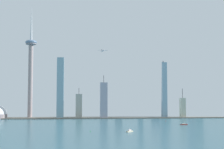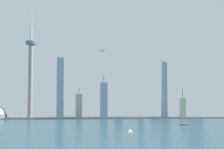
{
  "view_description": "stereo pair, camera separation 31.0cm",
  "coord_description": "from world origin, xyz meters",
  "px_view_note": "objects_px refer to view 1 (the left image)",
  "views": [
    {
      "loc": [
        -104.77,
        -514.17,
        59.77
      ],
      "look_at": [
        -10.86,
        430.53,
        127.7
      ],
      "focal_mm": 52.62,
      "sensor_mm": 36.0,
      "label": 1
    },
    {
      "loc": [
        -104.46,
        -514.2,
        59.77
      ],
      "look_at": [
        -10.86,
        430.53,
        127.7
      ],
      "focal_mm": 52.62,
      "sensor_mm": 36.0,
      "label": 2
    }
  ],
  "objects_px": {
    "skyscraper_2": "(168,107)",
    "boat_3": "(130,131)",
    "skyscraper_9": "(155,109)",
    "boat_2": "(184,124)",
    "skyscraper_10": "(190,89)",
    "skyscraper_11": "(60,88)",
    "skyscraper_12": "(104,100)",
    "observation_tower": "(31,64)",
    "skyscraper_1": "(165,109)",
    "skyscraper_8": "(164,90)",
    "skyscraper_6": "(183,108)",
    "channel_buoy_0": "(90,131)",
    "skyscraper_4": "(199,90)",
    "skyscraper_3": "(140,92)",
    "skyscraper_7": "(1,105)",
    "airplane": "(103,51)",
    "skyscraper_0": "(79,106)",
    "skyscraper_5": "(119,106)",
    "channel_buoy_1": "(166,121)"
  },
  "relations": [
    {
      "from": "skyscraper_10",
      "to": "boat_3",
      "type": "bearing_deg",
      "value": -121.13
    },
    {
      "from": "skyscraper_11",
      "to": "channel_buoy_0",
      "type": "height_order",
      "value": "skyscraper_11"
    },
    {
      "from": "skyscraper_4",
      "to": "channel_buoy_0",
      "type": "distance_m",
      "value": 634.64
    },
    {
      "from": "skyscraper_1",
      "to": "skyscraper_8",
      "type": "relative_size",
      "value": 0.33
    },
    {
      "from": "skyscraper_4",
      "to": "skyscraper_12",
      "type": "xyz_separation_m",
      "value": [
        -334.23,
        -123.8,
        -34.88
      ]
    },
    {
      "from": "skyscraper_6",
      "to": "skyscraper_2",
      "type": "bearing_deg",
      "value": 100.71
    },
    {
      "from": "skyscraper_10",
      "to": "skyscraper_12",
      "type": "xyz_separation_m",
      "value": [
        -279.91,
        -51.48,
        -34.85
      ]
    },
    {
      "from": "skyscraper_1",
      "to": "skyscraper_8",
      "type": "height_order",
      "value": "skyscraper_8"
    },
    {
      "from": "skyscraper_7",
      "to": "skyscraper_6",
      "type": "bearing_deg",
      "value": -10.63
    },
    {
      "from": "skyscraper_8",
      "to": "boat_2",
      "type": "relative_size",
      "value": 10.72
    },
    {
      "from": "skyscraper_3",
      "to": "skyscraper_11",
      "type": "distance_m",
      "value": 255.61
    },
    {
      "from": "skyscraper_6",
      "to": "skyscraper_0",
      "type": "bearing_deg",
      "value": 177.05
    },
    {
      "from": "skyscraper_12",
      "to": "airplane",
      "type": "bearing_deg",
      "value": -96.35
    },
    {
      "from": "skyscraper_0",
      "to": "boat_3",
      "type": "height_order",
      "value": "skyscraper_0"
    },
    {
      "from": "skyscraper_11",
      "to": "skyscraper_12",
      "type": "xyz_separation_m",
      "value": [
        126.99,
        -17.68,
        -37.08
      ]
    },
    {
      "from": "skyscraper_2",
      "to": "skyscraper_8",
      "type": "relative_size",
      "value": 0.35
    },
    {
      "from": "skyscraper_4",
      "to": "skyscraper_8",
      "type": "height_order",
      "value": "skyscraper_4"
    },
    {
      "from": "skyscraper_9",
      "to": "boat_2",
      "type": "xyz_separation_m",
      "value": [
        -12.81,
        -329.96,
        -23.09
      ]
    },
    {
      "from": "skyscraper_8",
      "to": "boat_3",
      "type": "bearing_deg",
      "value": -112.54
    },
    {
      "from": "skyscraper_8",
      "to": "channel_buoy_1",
      "type": "xyz_separation_m",
      "value": [
        -35.43,
        -151.28,
        -84.44
      ]
    },
    {
      "from": "skyscraper_1",
      "to": "skyscraper_5",
      "type": "height_order",
      "value": "skyscraper_5"
    },
    {
      "from": "skyscraper_3",
      "to": "skyscraper_10",
      "type": "distance_m",
      "value": 159.42
    },
    {
      "from": "skyscraper_6",
      "to": "skyscraper_10",
      "type": "bearing_deg",
      "value": 47.36
    },
    {
      "from": "skyscraper_2",
      "to": "skyscraper_4",
      "type": "height_order",
      "value": "skyscraper_4"
    },
    {
      "from": "skyscraper_0",
      "to": "skyscraper_12",
      "type": "xyz_separation_m",
      "value": [
        72.24,
        -23.6,
        16.79
      ]
    },
    {
      "from": "skyscraper_9",
      "to": "skyscraper_7",
      "type": "bearing_deg",
      "value": 176.96
    },
    {
      "from": "skyscraper_6",
      "to": "skyscraper_7",
      "type": "xyz_separation_m",
      "value": [
        -556.66,
        104.46,
        6.39
      ]
    },
    {
      "from": "skyscraper_0",
      "to": "airplane",
      "type": "distance_m",
      "value": 189.61
    },
    {
      "from": "channel_buoy_1",
      "to": "skyscraper_5",
      "type": "bearing_deg",
      "value": 119.12
    },
    {
      "from": "observation_tower",
      "to": "skyscraper_6",
      "type": "bearing_deg",
      "value": -3.57
    },
    {
      "from": "observation_tower",
      "to": "skyscraper_3",
      "type": "height_order",
      "value": "observation_tower"
    },
    {
      "from": "skyscraper_10",
      "to": "skyscraper_11",
      "type": "height_order",
      "value": "skyscraper_11"
    },
    {
      "from": "skyscraper_2",
      "to": "skyscraper_10",
      "type": "distance_m",
      "value": 100.78
    },
    {
      "from": "channel_buoy_1",
      "to": "airplane",
      "type": "relative_size",
      "value": 0.05
    },
    {
      "from": "skyscraper_6",
      "to": "airplane",
      "type": "height_order",
      "value": "airplane"
    },
    {
      "from": "skyscraper_10",
      "to": "boat_2",
      "type": "xyz_separation_m",
      "value": [
        -118.92,
        -295.51,
        -86.26
      ]
    },
    {
      "from": "observation_tower",
      "to": "skyscraper_6",
      "type": "height_order",
      "value": "observation_tower"
    },
    {
      "from": "channel_buoy_0",
      "to": "skyscraper_4",
      "type": "bearing_deg",
      "value": 52.2
    },
    {
      "from": "skyscraper_3",
      "to": "boat_3",
      "type": "distance_m",
      "value": 473.92
    },
    {
      "from": "skyscraper_3",
      "to": "skyscraper_10",
      "type": "bearing_deg",
      "value": -7.83
    },
    {
      "from": "observation_tower",
      "to": "skyscraper_10",
      "type": "height_order",
      "value": "observation_tower"
    },
    {
      "from": "skyscraper_2",
      "to": "boat_2",
      "type": "xyz_separation_m",
      "value": [
        -59.61,
        -351.41,
        -26.99
      ]
    },
    {
      "from": "skyscraper_0",
      "to": "skyscraper_4",
      "type": "distance_m",
      "value": 421.82
    },
    {
      "from": "skyscraper_9",
      "to": "skyscraper_0",
      "type": "bearing_deg",
      "value": -165.78
    },
    {
      "from": "skyscraper_9",
      "to": "skyscraper_12",
      "type": "bearing_deg",
      "value": -153.69
    },
    {
      "from": "boat_2",
      "to": "skyscraper_10",
      "type": "bearing_deg",
      "value": -109.32
    },
    {
      "from": "skyscraper_3",
      "to": "skyscraper_7",
      "type": "relative_size",
      "value": 2.09
    },
    {
      "from": "skyscraper_2",
      "to": "boat_3",
      "type": "xyz_separation_m",
      "value": [
        -202.91,
        -490.08,
        -26.64
      ]
    },
    {
      "from": "skyscraper_4",
      "to": "skyscraper_12",
      "type": "height_order",
      "value": "skyscraper_4"
    },
    {
      "from": "observation_tower",
      "to": "skyscraper_10",
      "type": "distance_m",
      "value": 502.1
    }
  ]
}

